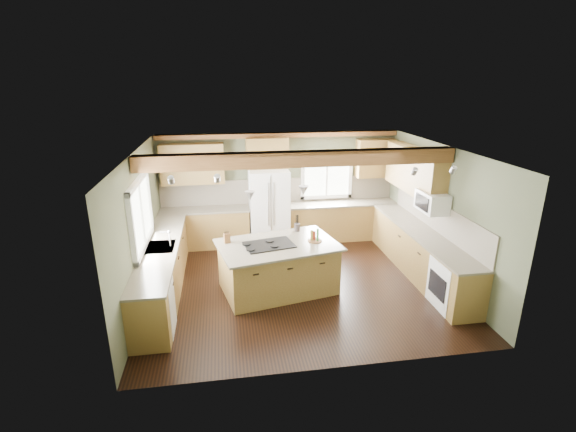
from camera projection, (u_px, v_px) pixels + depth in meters
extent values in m
plane|color=black|center=(298.00, 284.00, 8.07)|extent=(5.60, 5.60, 0.00)
plane|color=silver|center=(299.00, 150.00, 7.25)|extent=(5.60, 5.60, 0.00)
plane|color=#4F553C|center=(279.00, 187.00, 10.00)|extent=(5.60, 0.00, 5.60)
plane|color=#4F553C|center=(140.00, 229.00, 7.24)|extent=(0.00, 5.00, 5.00)
plane|color=#4F553C|center=(440.00, 213.00, 8.08)|extent=(0.00, 5.00, 5.00)
cube|color=#563318|center=(300.00, 159.00, 7.14)|extent=(5.55, 0.26, 0.26)
cube|color=#563318|center=(280.00, 135.00, 9.51)|extent=(5.55, 0.20, 0.10)
cube|color=brown|center=(280.00, 190.00, 10.02)|extent=(5.58, 0.03, 0.58)
cube|color=brown|center=(437.00, 216.00, 8.15)|extent=(0.03, 3.70, 0.58)
cube|color=brown|center=(206.00, 228.00, 9.73)|extent=(2.02, 0.60, 0.88)
cube|color=#474134|center=(204.00, 210.00, 9.58)|extent=(2.06, 0.64, 0.04)
cube|color=brown|center=(341.00, 221.00, 10.22)|extent=(2.62, 0.60, 0.88)
cube|color=#474134|center=(342.00, 203.00, 10.07)|extent=(2.66, 0.64, 0.04)
cube|color=brown|center=(163.00, 271.00, 7.61)|extent=(0.60, 3.70, 0.88)
cube|color=#474134|center=(160.00, 248.00, 7.46)|extent=(0.64, 3.74, 0.04)
cube|color=brown|center=(420.00, 254.00, 8.35)|extent=(0.60, 3.70, 0.88)
cube|color=#474134|center=(422.00, 232.00, 8.21)|extent=(0.64, 3.74, 0.04)
cube|color=brown|center=(192.00, 164.00, 9.33)|extent=(1.40, 0.35, 0.90)
cube|color=brown|center=(267.00, 153.00, 9.52)|extent=(0.96, 0.35, 0.70)
cube|color=brown|center=(414.00, 170.00, 8.69)|extent=(0.35, 2.20, 0.90)
cube|color=brown|center=(375.00, 158.00, 9.97)|extent=(0.90, 0.35, 0.90)
cube|color=white|center=(140.00, 214.00, 7.21)|extent=(0.04, 1.60, 1.05)
cube|color=white|center=(327.00, 175.00, 10.07)|extent=(1.10, 0.04, 1.00)
cube|color=#262628|center=(160.00, 247.00, 7.46)|extent=(0.50, 0.65, 0.03)
cylinder|color=#B2B2B7|center=(170.00, 239.00, 7.44)|extent=(0.02, 0.02, 0.28)
cube|color=white|center=(153.00, 308.00, 6.40)|extent=(0.60, 0.60, 0.84)
cube|color=white|center=(454.00, 284.00, 7.14)|extent=(0.60, 0.72, 0.84)
cube|color=white|center=(432.00, 202.00, 7.92)|extent=(0.40, 0.70, 0.38)
cone|color=#B2B2B7|center=(250.00, 196.00, 7.10)|extent=(0.18, 0.18, 0.16)
cone|color=#B2B2B7|center=(304.00, 190.00, 7.44)|extent=(0.18, 0.18, 0.16)
cube|color=white|center=(269.00, 208.00, 9.73)|extent=(0.90, 0.74, 1.80)
cube|color=brown|center=(278.00, 268.00, 7.73)|extent=(2.20, 1.60, 0.88)
cube|color=#474134|center=(278.00, 245.00, 7.58)|extent=(2.35, 1.76, 0.04)
cube|color=black|center=(269.00, 245.00, 7.52)|extent=(0.96, 0.74, 0.02)
cube|color=brown|center=(227.00, 238.00, 7.60)|extent=(0.12, 0.10, 0.18)
cylinder|color=#3B332F|center=(297.00, 227.00, 8.19)|extent=(0.12, 0.12, 0.15)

